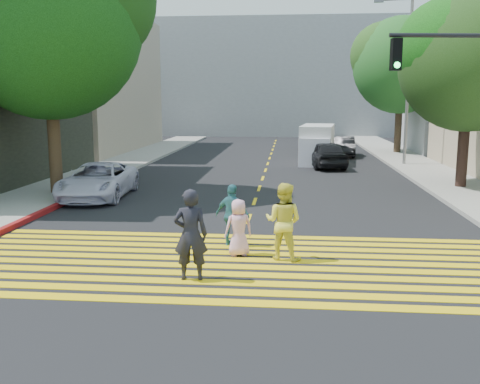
# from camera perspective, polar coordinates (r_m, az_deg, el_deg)

# --- Properties ---
(ground) EXTENTS (120.00, 120.00, 0.00)m
(ground) POSITION_cam_1_polar(r_m,az_deg,el_deg) (11.46, -1.40, -9.50)
(ground) COLOR black
(sidewalk_left) EXTENTS (3.00, 40.00, 0.15)m
(sidewalk_left) POSITION_cam_1_polar(r_m,az_deg,el_deg) (34.37, -11.28, 3.46)
(sidewalk_left) COLOR gray
(sidewalk_left) RESTS_ON ground
(sidewalk_right) EXTENTS (3.00, 60.00, 0.15)m
(sidewalk_right) POSITION_cam_1_polar(r_m,az_deg,el_deg) (26.99, 20.78, 1.29)
(sidewalk_right) COLOR gray
(sidewalk_right) RESTS_ON ground
(curb_red) EXTENTS (0.20, 8.00, 0.16)m
(curb_red) POSITION_cam_1_polar(r_m,az_deg,el_deg) (18.99, -20.33, -2.05)
(curb_red) COLOR maroon
(curb_red) RESTS_ON ground
(crosswalk) EXTENTS (13.40, 5.30, 0.01)m
(crosswalk) POSITION_cam_1_polar(r_m,az_deg,el_deg) (12.66, -0.73, -7.57)
(crosswalk) COLOR yellow
(crosswalk) RESTS_ON ground
(lane_line) EXTENTS (0.12, 34.40, 0.01)m
(lane_line) POSITION_cam_1_polar(r_m,az_deg,el_deg) (33.48, 3.09, 3.34)
(lane_line) COLOR yellow
(lane_line) RESTS_ON ground
(building_left_tan) EXTENTS (12.00, 16.00, 10.00)m
(building_left_tan) POSITION_cam_1_polar(r_m,az_deg,el_deg) (42.43, -19.09, 10.96)
(building_left_tan) COLOR tan
(building_left_tan) RESTS_ON ground
(backdrop_block) EXTENTS (30.00, 8.00, 12.00)m
(backdrop_block) POSITION_cam_1_polar(r_m,az_deg,el_deg) (58.79, 4.14, 11.99)
(backdrop_block) COLOR gray
(backdrop_block) RESTS_ON ground
(tree_left) EXTENTS (8.44, 8.09, 10.31)m
(tree_left) POSITION_cam_1_polar(r_m,az_deg,el_deg) (22.45, -19.63, 17.39)
(tree_left) COLOR #372416
(tree_left) RESTS_ON ground
(tree_right_near) EXTENTS (6.36, 5.82, 8.28)m
(tree_right_near) POSITION_cam_1_polar(r_m,az_deg,el_deg) (24.44, 23.46, 13.30)
(tree_right_near) COLOR black
(tree_right_near) RESTS_ON ground
(tree_right_far) EXTENTS (8.63, 8.32, 9.55)m
(tree_right_far) POSITION_cam_1_polar(r_m,az_deg,el_deg) (39.16, 16.99, 13.32)
(tree_right_far) COLOR black
(tree_right_far) RESTS_ON ground
(pedestrian_man) EXTENTS (0.77, 0.55, 1.97)m
(pedestrian_man) POSITION_cam_1_polar(r_m,az_deg,el_deg) (11.33, -5.29, -4.56)
(pedestrian_man) COLOR black
(pedestrian_man) RESTS_ON ground
(pedestrian_woman) EXTENTS (1.07, 0.94, 1.86)m
(pedestrian_woman) POSITION_cam_1_polar(r_m,az_deg,el_deg) (12.76, 4.65, -3.16)
(pedestrian_woman) COLOR #EFE346
(pedestrian_woman) RESTS_ON ground
(pedestrian_child) EXTENTS (0.81, 0.67, 1.41)m
(pedestrian_child) POSITION_cam_1_polar(r_m,az_deg,el_deg) (13.08, -0.16, -3.82)
(pedestrian_child) COLOR #EAA8C8
(pedestrian_child) RESTS_ON ground
(pedestrian_extra) EXTENTS (1.03, 0.70, 1.63)m
(pedestrian_extra) POSITION_cam_1_polar(r_m,az_deg,el_deg) (13.94, -0.79, -2.50)
(pedestrian_extra) COLOR teal
(pedestrian_extra) RESTS_ON ground
(white_sedan) EXTENTS (2.52, 5.00, 1.36)m
(white_sedan) POSITION_cam_1_polar(r_m,az_deg,el_deg) (21.49, -14.89, 1.19)
(white_sedan) COLOR silver
(white_sedan) RESTS_ON ground
(dark_car_near) EXTENTS (2.45, 4.65, 1.51)m
(dark_car_near) POSITION_cam_1_polar(r_m,az_deg,el_deg) (30.46, 9.14, 4.01)
(dark_car_near) COLOR black
(dark_car_near) RESTS_ON ground
(silver_car) EXTENTS (2.16, 5.02, 1.44)m
(silver_car) POSITION_cam_1_polar(r_m,az_deg,el_deg) (42.27, 7.91, 5.60)
(silver_car) COLOR #969696
(silver_car) RESTS_ON ground
(dark_car_parked) EXTENTS (1.64, 4.07, 1.31)m
(dark_car_parked) POSITION_cam_1_polar(r_m,az_deg,el_deg) (36.77, 11.02, 4.78)
(dark_car_parked) COLOR black
(dark_car_parked) RESTS_ON ground
(white_van) EXTENTS (2.36, 4.99, 2.27)m
(white_van) POSITION_cam_1_polar(r_m,az_deg,el_deg) (32.49, 8.22, 4.96)
(white_van) COLOR silver
(white_van) RESTS_ON ground
(street_lamp) EXTENTS (2.13, 0.52, 9.44)m
(street_lamp) POSITION_cam_1_polar(r_m,az_deg,el_deg) (31.99, 17.20, 12.33)
(street_lamp) COLOR gray
(street_lamp) RESTS_ON ground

